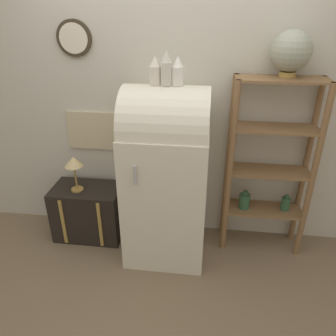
{
  "coord_description": "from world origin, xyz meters",
  "views": [
    {
      "loc": [
        0.32,
        -2.2,
        2.07
      ],
      "look_at": [
        0.01,
        0.21,
        0.84
      ],
      "focal_mm": 35.0,
      "sensor_mm": 36.0,
      "label": 1
    }
  ],
  "objects_px": {
    "suitcase_trunk": "(89,211)",
    "vase_center": "(166,69)",
    "globe": "(291,51)",
    "vase_right": "(178,72)",
    "vase_left": "(155,72)",
    "desk_lamp": "(74,164)",
    "refrigerator": "(166,172)"
  },
  "relations": [
    {
      "from": "vase_left",
      "to": "globe",
      "type": "bearing_deg",
      "value": 10.93
    },
    {
      "from": "suitcase_trunk",
      "to": "globe",
      "type": "xyz_separation_m",
      "value": [
        1.67,
        0.1,
        1.49
      ]
    },
    {
      "from": "vase_right",
      "to": "suitcase_trunk",
      "type": "bearing_deg",
      "value": 174.04
    },
    {
      "from": "desk_lamp",
      "to": "vase_right",
      "type": "bearing_deg",
      "value": -3.04
    },
    {
      "from": "vase_right",
      "to": "desk_lamp",
      "type": "bearing_deg",
      "value": 176.96
    },
    {
      "from": "suitcase_trunk",
      "to": "vase_left",
      "type": "relative_size",
      "value": 3.1
    },
    {
      "from": "vase_center",
      "to": "desk_lamp",
      "type": "distance_m",
      "value": 1.19
    },
    {
      "from": "globe",
      "to": "vase_right",
      "type": "relative_size",
      "value": 1.62
    },
    {
      "from": "vase_left",
      "to": "refrigerator",
      "type": "bearing_deg",
      "value": -10.29
    },
    {
      "from": "refrigerator",
      "to": "vase_right",
      "type": "relative_size",
      "value": 7.3
    },
    {
      "from": "vase_center",
      "to": "vase_right",
      "type": "relative_size",
      "value": 1.22
    },
    {
      "from": "globe",
      "to": "vase_right",
      "type": "height_order",
      "value": "globe"
    },
    {
      "from": "refrigerator",
      "to": "globe",
      "type": "distance_m",
      "value": 1.33
    },
    {
      "from": "desk_lamp",
      "to": "refrigerator",
      "type": "bearing_deg",
      "value": -4.33
    },
    {
      "from": "refrigerator",
      "to": "vase_left",
      "type": "bearing_deg",
      "value": 169.71
    },
    {
      "from": "refrigerator",
      "to": "desk_lamp",
      "type": "relative_size",
      "value": 4.51
    },
    {
      "from": "refrigerator",
      "to": "desk_lamp",
      "type": "bearing_deg",
      "value": 175.67
    },
    {
      "from": "vase_center",
      "to": "vase_right",
      "type": "bearing_deg",
      "value": 6.39
    },
    {
      "from": "vase_left",
      "to": "suitcase_trunk",
      "type": "bearing_deg",
      "value": 172.68
    },
    {
      "from": "vase_left",
      "to": "desk_lamp",
      "type": "height_order",
      "value": "vase_left"
    },
    {
      "from": "vase_left",
      "to": "vase_center",
      "type": "relative_size",
      "value": 0.81
    },
    {
      "from": "globe",
      "to": "vase_left",
      "type": "bearing_deg",
      "value": -169.07
    },
    {
      "from": "vase_left",
      "to": "vase_center",
      "type": "height_order",
      "value": "vase_center"
    },
    {
      "from": "vase_right",
      "to": "desk_lamp",
      "type": "height_order",
      "value": "vase_right"
    },
    {
      "from": "refrigerator",
      "to": "vase_right",
      "type": "distance_m",
      "value": 0.83
    },
    {
      "from": "suitcase_trunk",
      "to": "globe",
      "type": "bearing_deg",
      "value": 3.47
    },
    {
      "from": "suitcase_trunk",
      "to": "vase_center",
      "type": "bearing_deg",
      "value": -7.35
    },
    {
      "from": "globe",
      "to": "desk_lamp",
      "type": "distance_m",
      "value": 1.99
    },
    {
      "from": "globe",
      "to": "desk_lamp",
      "type": "relative_size",
      "value": 1.0
    },
    {
      "from": "vase_right",
      "to": "desk_lamp",
      "type": "distance_m",
      "value": 1.24
    },
    {
      "from": "desk_lamp",
      "to": "globe",
      "type": "bearing_deg",
      "value": 4.68
    },
    {
      "from": "vase_center",
      "to": "desk_lamp",
      "type": "height_order",
      "value": "vase_center"
    }
  ]
}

